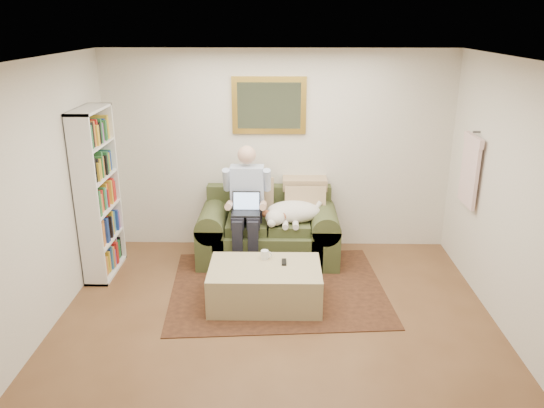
{
  "coord_description": "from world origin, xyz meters",
  "views": [
    {
      "loc": [
        0.05,
        -4.24,
        2.94
      ],
      "look_at": [
        -0.06,
        1.42,
        0.95
      ],
      "focal_mm": 35.0,
      "sensor_mm": 36.0,
      "label": 1
    }
  ],
  "objects_px": {
    "laptop": "(246,207)",
    "coffee_mug": "(265,255)",
    "sleeping_dog": "(294,212)",
    "bookshelf": "(98,194)",
    "ottoman": "(265,285)",
    "seated_man": "(247,208)",
    "sofa": "(268,236)"
  },
  "relations": [
    {
      "from": "sofa",
      "to": "sleeping_dog",
      "type": "bearing_deg",
      "value": -15.74
    },
    {
      "from": "seated_man",
      "to": "laptop",
      "type": "distance_m",
      "value": 0.08
    },
    {
      "from": "bookshelf",
      "to": "coffee_mug",
      "type": "bearing_deg",
      "value": -15.23
    },
    {
      "from": "coffee_mug",
      "to": "bookshelf",
      "type": "bearing_deg",
      "value": 164.77
    },
    {
      "from": "laptop",
      "to": "coffee_mug",
      "type": "xyz_separation_m",
      "value": [
        0.25,
        -0.73,
        -0.29
      ]
    },
    {
      "from": "seated_man",
      "to": "bookshelf",
      "type": "relative_size",
      "value": 0.74
    },
    {
      "from": "seated_man",
      "to": "sleeping_dog",
      "type": "bearing_deg",
      "value": 7.13
    },
    {
      "from": "sleeping_dog",
      "to": "coffee_mug",
      "type": "relative_size",
      "value": 7.24
    },
    {
      "from": "coffee_mug",
      "to": "bookshelf",
      "type": "relative_size",
      "value": 0.05
    },
    {
      "from": "sleeping_dog",
      "to": "sofa",
      "type": "bearing_deg",
      "value": 164.26
    },
    {
      "from": "sofa",
      "to": "laptop",
      "type": "xyz_separation_m",
      "value": [
        -0.26,
        -0.23,
        0.47
      ]
    },
    {
      "from": "laptop",
      "to": "coffee_mug",
      "type": "relative_size",
      "value": 3.41
    },
    {
      "from": "seated_man",
      "to": "coffee_mug",
      "type": "bearing_deg",
      "value": -72.81
    },
    {
      "from": "sleeping_dog",
      "to": "coffee_mug",
      "type": "distance_m",
      "value": 0.95
    },
    {
      "from": "seated_man",
      "to": "ottoman",
      "type": "xyz_separation_m",
      "value": [
        0.25,
        -1.0,
        -0.52
      ]
    },
    {
      "from": "laptop",
      "to": "sleeping_dog",
      "type": "distance_m",
      "value": 0.6
    },
    {
      "from": "seated_man",
      "to": "sleeping_dog",
      "type": "distance_m",
      "value": 0.59
    },
    {
      "from": "ottoman",
      "to": "coffee_mug",
      "type": "bearing_deg",
      "value": 92.28
    },
    {
      "from": "sleeping_dog",
      "to": "ottoman",
      "type": "distance_m",
      "value": 1.21
    },
    {
      "from": "seated_man",
      "to": "laptop",
      "type": "height_order",
      "value": "seated_man"
    },
    {
      "from": "coffee_mug",
      "to": "bookshelf",
      "type": "distance_m",
      "value": 2.11
    },
    {
      "from": "sofa",
      "to": "coffee_mug",
      "type": "bearing_deg",
      "value": -91.04
    },
    {
      "from": "seated_man",
      "to": "sleeping_dog",
      "type": "height_order",
      "value": "seated_man"
    },
    {
      "from": "sleeping_dog",
      "to": "coffee_mug",
      "type": "xyz_separation_m",
      "value": [
        -0.33,
        -0.87,
        -0.19
      ]
    },
    {
      "from": "sleeping_dog",
      "to": "ottoman",
      "type": "xyz_separation_m",
      "value": [
        -0.32,
        -1.07,
        -0.46
      ]
    },
    {
      "from": "sofa",
      "to": "ottoman",
      "type": "xyz_separation_m",
      "value": [
        -0.01,
        -1.16,
        -0.09
      ]
    },
    {
      "from": "ottoman",
      "to": "bookshelf",
      "type": "relative_size",
      "value": 0.6
    },
    {
      "from": "laptop",
      "to": "ottoman",
      "type": "relative_size",
      "value": 0.29
    },
    {
      "from": "sofa",
      "to": "laptop",
      "type": "bearing_deg",
      "value": -138.98
    },
    {
      "from": "sofa",
      "to": "seated_man",
      "type": "xyz_separation_m",
      "value": [
        -0.26,
        -0.16,
        0.44
      ]
    },
    {
      "from": "sofa",
      "to": "coffee_mug",
      "type": "relative_size",
      "value": 17.59
    },
    {
      "from": "bookshelf",
      "to": "sleeping_dog",
      "type": "bearing_deg",
      "value": 8.22
    }
  ]
}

